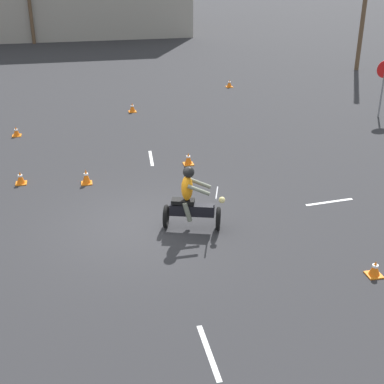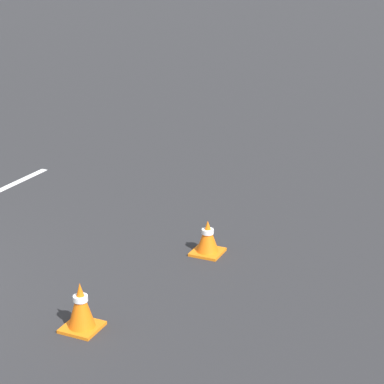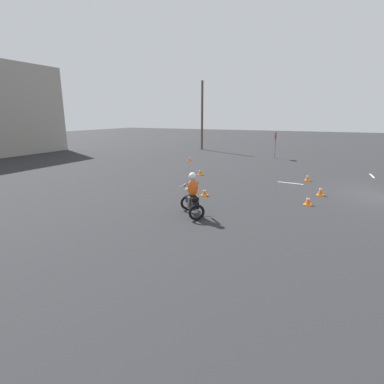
{
  "view_description": "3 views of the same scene",
  "coord_description": "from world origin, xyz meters",
  "px_view_note": "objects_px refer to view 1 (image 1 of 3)",
  "views": [
    {
      "loc": [
        -1.21,
        -11.88,
        6.44
      ],
      "look_at": [
        1.24,
        -0.42,
        1.0
      ],
      "focal_mm": 50.0,
      "sensor_mm": 36.0,
      "label": 1
    },
    {
      "loc": [
        3.63,
        6.19,
        3.43
      ],
      "look_at": [
        -2.6,
        3.38,
        0.9
      ],
      "focal_mm": 70.0,
      "sensor_mm": 36.0,
      "label": 2
    },
    {
      "loc": [
        -16.22,
        2.51,
        3.69
      ],
      "look_at": [
        -6.43,
        7.18,
        0.9
      ],
      "focal_mm": 28.0,
      "sensor_mm": 36.0,
      "label": 3
    }
  ],
  "objects_px": {
    "stop_sign": "(384,77)",
    "traffic_cone_far_left": "(16,132)",
    "traffic_cone_far_right": "(132,108)",
    "utility_pole_near": "(365,3)",
    "traffic_cone_near_right": "(229,84)",
    "traffic_cone_far_center": "(86,177)",
    "traffic_cone_near_left": "(375,269)",
    "traffic_cone_mid_left": "(20,178)",
    "motorcycle_rider_foreground": "(191,202)",
    "traffic_cone_mid_center": "(188,159)"
  },
  "relations": [
    {
      "from": "motorcycle_rider_foreground",
      "to": "traffic_cone_far_center",
      "type": "xyz_separation_m",
      "value": [
        -2.45,
        3.34,
        -0.51
      ]
    },
    {
      "from": "traffic_cone_near_left",
      "to": "traffic_cone_far_center",
      "type": "distance_m",
      "value": 8.54
    },
    {
      "from": "traffic_cone_far_right",
      "to": "traffic_cone_far_left",
      "type": "relative_size",
      "value": 1.09
    },
    {
      "from": "traffic_cone_far_center",
      "to": "utility_pole_near",
      "type": "relative_size",
      "value": 0.06
    },
    {
      "from": "motorcycle_rider_foreground",
      "to": "traffic_cone_mid_center",
      "type": "xyz_separation_m",
      "value": [
        0.81,
        4.2,
        -0.54
      ]
    },
    {
      "from": "traffic_cone_far_center",
      "to": "traffic_cone_far_left",
      "type": "height_order",
      "value": "traffic_cone_far_center"
    },
    {
      "from": "traffic_cone_near_left",
      "to": "utility_pole_near",
      "type": "distance_m",
      "value": 21.71
    },
    {
      "from": "stop_sign",
      "to": "traffic_cone_far_right",
      "type": "bearing_deg",
      "value": 164.09
    },
    {
      "from": "traffic_cone_mid_left",
      "to": "traffic_cone_far_left",
      "type": "height_order",
      "value": "traffic_cone_mid_left"
    },
    {
      "from": "traffic_cone_mid_left",
      "to": "traffic_cone_far_right",
      "type": "relative_size",
      "value": 0.98
    },
    {
      "from": "traffic_cone_near_left",
      "to": "traffic_cone_mid_left",
      "type": "relative_size",
      "value": 0.93
    },
    {
      "from": "traffic_cone_mid_center",
      "to": "traffic_cone_far_right",
      "type": "bearing_deg",
      "value": 99.95
    },
    {
      "from": "traffic_cone_near_right",
      "to": "traffic_cone_far_center",
      "type": "relative_size",
      "value": 0.83
    },
    {
      "from": "stop_sign",
      "to": "traffic_cone_near_right",
      "type": "relative_size",
      "value": 6.19
    },
    {
      "from": "traffic_cone_near_right",
      "to": "traffic_cone_far_center",
      "type": "bearing_deg",
      "value": -124.94
    },
    {
      "from": "traffic_cone_far_left",
      "to": "traffic_cone_far_center",
      "type": "bearing_deg",
      "value": -64.26
    },
    {
      "from": "motorcycle_rider_foreground",
      "to": "traffic_cone_far_left",
      "type": "xyz_separation_m",
      "value": [
        -4.83,
        8.29,
        -0.56
      ]
    },
    {
      "from": "traffic_cone_far_right",
      "to": "utility_pole_near",
      "type": "height_order",
      "value": "utility_pole_near"
    },
    {
      "from": "stop_sign",
      "to": "traffic_cone_mid_center",
      "type": "height_order",
      "value": "stop_sign"
    },
    {
      "from": "traffic_cone_far_right",
      "to": "stop_sign",
      "type": "bearing_deg",
      "value": -15.91
    },
    {
      "from": "traffic_cone_far_right",
      "to": "traffic_cone_far_center",
      "type": "distance_m",
      "value": 7.49
    },
    {
      "from": "traffic_cone_mid_center",
      "to": "traffic_cone_far_left",
      "type": "xyz_separation_m",
      "value": [
        -5.65,
        4.09,
        -0.02
      ]
    },
    {
      "from": "traffic_cone_near_left",
      "to": "traffic_cone_mid_left",
      "type": "height_order",
      "value": "traffic_cone_mid_left"
    },
    {
      "from": "traffic_cone_near_left",
      "to": "stop_sign",
      "type": "bearing_deg",
      "value": 59.96
    },
    {
      "from": "motorcycle_rider_foreground",
      "to": "traffic_cone_near_left",
      "type": "relative_size",
      "value": 4.68
    },
    {
      "from": "motorcycle_rider_foreground",
      "to": "traffic_cone_near_left",
      "type": "bearing_deg",
      "value": 67.64
    },
    {
      "from": "traffic_cone_mid_left",
      "to": "motorcycle_rider_foreground",
      "type": "bearing_deg",
      "value": -40.66
    },
    {
      "from": "motorcycle_rider_foreground",
      "to": "traffic_cone_mid_left",
      "type": "relative_size",
      "value": 4.36
    },
    {
      "from": "traffic_cone_mid_center",
      "to": "traffic_cone_far_right",
      "type": "relative_size",
      "value": 1.01
    },
    {
      "from": "motorcycle_rider_foreground",
      "to": "traffic_cone_mid_left",
      "type": "height_order",
      "value": "motorcycle_rider_foreground"
    },
    {
      "from": "traffic_cone_mid_center",
      "to": "traffic_cone_far_center",
      "type": "distance_m",
      "value": 3.37
    },
    {
      "from": "motorcycle_rider_foreground",
      "to": "traffic_cone_far_left",
      "type": "bearing_deg",
      "value": -131.94
    },
    {
      "from": "traffic_cone_far_center",
      "to": "traffic_cone_far_left",
      "type": "bearing_deg",
      "value": 115.74
    },
    {
      "from": "traffic_cone_mid_center",
      "to": "traffic_cone_far_center",
      "type": "xyz_separation_m",
      "value": [
        -3.26,
        -0.86,
        0.03
      ]
    },
    {
      "from": "stop_sign",
      "to": "traffic_cone_mid_left",
      "type": "distance_m",
      "value": 14.51
    },
    {
      "from": "traffic_cone_near_left",
      "to": "traffic_cone_near_right",
      "type": "xyz_separation_m",
      "value": [
        1.49,
        16.73,
        0.01
      ]
    },
    {
      "from": "traffic_cone_near_left",
      "to": "utility_pole_near",
      "type": "bearing_deg",
      "value": 63.27
    },
    {
      "from": "traffic_cone_near_right",
      "to": "traffic_cone_far_left",
      "type": "relative_size",
      "value": 1.05
    },
    {
      "from": "traffic_cone_far_right",
      "to": "traffic_cone_far_center",
      "type": "height_order",
      "value": "traffic_cone_far_center"
    },
    {
      "from": "traffic_cone_near_right",
      "to": "utility_pole_near",
      "type": "height_order",
      "value": "utility_pole_near"
    },
    {
      "from": "traffic_cone_near_left",
      "to": "traffic_cone_far_right",
      "type": "height_order",
      "value": "traffic_cone_far_right"
    },
    {
      "from": "traffic_cone_near_right",
      "to": "traffic_cone_mid_left",
      "type": "distance_m",
      "value": 13.7
    },
    {
      "from": "traffic_cone_near_left",
      "to": "traffic_cone_far_center",
      "type": "relative_size",
      "value": 0.79
    },
    {
      "from": "motorcycle_rider_foreground",
      "to": "traffic_cone_far_right",
      "type": "bearing_deg",
      "value": -160.58
    },
    {
      "from": "traffic_cone_mid_left",
      "to": "utility_pole_near",
      "type": "height_order",
      "value": "utility_pole_near"
    },
    {
      "from": "motorcycle_rider_foreground",
      "to": "traffic_cone_near_right",
      "type": "relative_size",
      "value": 4.47
    },
    {
      "from": "traffic_cone_near_right",
      "to": "traffic_cone_far_center",
      "type": "distance_m",
      "value": 12.82
    },
    {
      "from": "stop_sign",
      "to": "traffic_cone_far_left",
      "type": "bearing_deg",
      "value": 177.72
    },
    {
      "from": "traffic_cone_far_right",
      "to": "utility_pole_near",
      "type": "bearing_deg",
      "value": 23.32
    },
    {
      "from": "traffic_cone_far_left",
      "to": "motorcycle_rider_foreground",
      "type": "bearing_deg",
      "value": -59.76
    }
  ]
}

